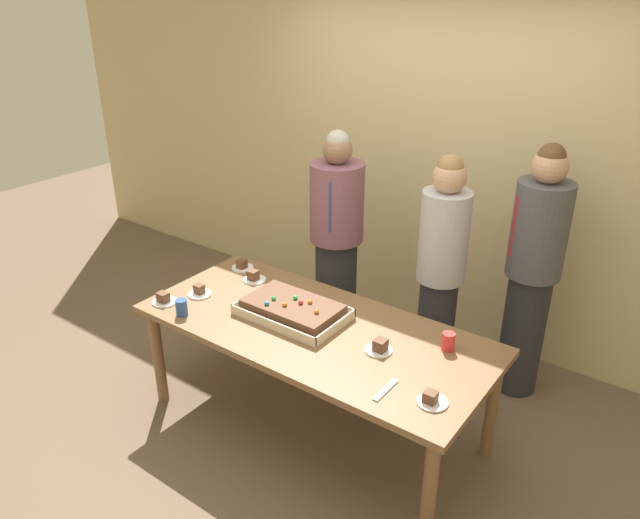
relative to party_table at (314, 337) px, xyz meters
The scene contains 16 objects.
ground_plane 0.65m from the party_table, ahead, with size 12.00×12.00×0.00m, color brown.
interior_back_panel 1.81m from the party_table, 90.00° to the left, with size 8.00×0.12×3.00m, color #CCB784.
party_table is the anchor object (origin of this frame).
sheet_cake 0.21m from the party_table, behind, with size 0.63×0.40×0.12m.
plated_slice_near_left 0.83m from the party_table, behind, with size 0.15×0.15×0.07m.
plated_slice_near_right 0.45m from the party_table, ahead, with size 0.15×0.15×0.07m.
plated_slice_far_left 0.98m from the party_table, 160.48° to the right, with size 0.15×0.15×0.07m.
plated_slice_far_right 0.91m from the party_table, 159.75° to the left, with size 0.15×0.15×0.07m.
plated_slice_center_front 0.71m from the party_table, 161.15° to the left, with size 0.15×0.15×0.07m.
plated_slice_center_back 0.89m from the party_table, 14.91° to the right, with size 0.15×0.15×0.06m.
drink_cup_nearest 0.81m from the party_table, 153.31° to the right, with size 0.07×0.07×0.10m, color #2D5199.
drink_cup_middle 0.77m from the party_table, 18.02° to the left, with size 0.07×0.07×0.10m, color red.
cake_server_utensil 0.70m from the party_table, 23.31° to the right, with size 0.03×0.20×0.01m, color silver.
person_serving_front 0.94m from the party_table, 65.46° to the left, with size 0.30×0.30×1.61m.
person_green_shirt_behind 1.44m from the party_table, 52.48° to the left, with size 0.34×0.34×1.69m.
person_striped_tie_right 0.95m from the party_table, 116.97° to the left, with size 0.37×0.37×1.65m.
Camera 1 is at (1.79, -2.39, 2.55)m, focal length 33.95 mm.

